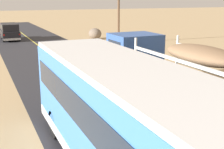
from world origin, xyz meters
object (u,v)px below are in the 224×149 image
livestock_truck (156,61)px  car_far (10,31)px  bus (126,121)px  boulder_near_shoulder (95,34)px

livestock_truck → car_far: size_ratio=2.10×
bus → boulder_near_shoulder: bus is taller
livestock_truck → bus: size_ratio=0.97×
livestock_truck → bus: 7.39m
livestock_truck → bus: bus is taller
bus → car_far: bearing=89.8°
boulder_near_shoulder → bus: bearing=-109.5°
bus → livestock_truck: bearing=51.6°
livestock_truck → car_far: bearing=100.4°
livestock_truck → car_far: 24.90m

